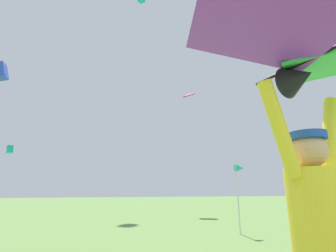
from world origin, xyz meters
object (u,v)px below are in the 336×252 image
Objects in this scene: distant_kite_blue_high_left at (0,71)px; marker_flag at (239,173)px; distant_kite_magenta_far_center at (188,95)px; kite_flyer_person at (322,242)px; held_stunt_kite at (307,54)px; distant_kite_teal_overhead_distant at (10,149)px.

distant_kite_blue_high_left reaches higher than marker_flag.
distant_kite_magenta_far_center is at bearing -23.74° from distant_kite_blue_high_left.
marker_flag reaches higher than kite_flyer_person.
distant_kite_blue_high_left is at bearing 112.15° from kite_flyer_person.
marker_flag is at bearing -50.87° from distant_kite_blue_high_left.
held_stunt_kite is 22.81m from distant_kite_blue_high_left.
distant_kite_magenta_far_center is at bearing 69.54° from held_stunt_kite.
held_stunt_kite is 32.12m from distant_kite_teal_overhead_distant.
kite_flyer_person is 1.35× the size of distant_kite_blue_high_left.
held_stunt_kite reaches higher than marker_flag.
distant_kite_magenta_far_center is 0.77× the size of distant_kite_blue_high_left.
kite_flyer_person is at bearing -110.62° from distant_kite_magenta_far_center.
distant_kite_blue_high_left is at bearing -83.87° from distant_kite_teal_overhead_distant.
distant_kite_teal_overhead_distant is 0.64× the size of distant_kite_blue_high_left.
distant_kite_blue_high_left reaches higher than distant_kite_magenta_far_center.
kite_flyer_person is at bearing -67.85° from distant_kite_blue_high_left.
distant_kite_magenta_far_center reaches higher than distant_kite_teal_overhead_distant.
marker_flag is (3.34, 5.79, -0.36)m from held_stunt_kite.
distant_kite_teal_overhead_distant is at bearing 106.73° from held_stunt_kite.
distant_kite_magenta_far_center reaches higher than marker_flag.
kite_flyer_person is at bearing -73.25° from distant_kite_teal_overhead_distant.
distant_kite_magenta_far_center is at bearing 77.17° from marker_flag.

